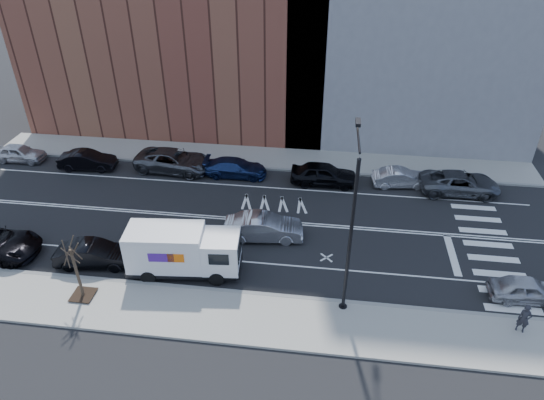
% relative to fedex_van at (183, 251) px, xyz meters
% --- Properties ---
extents(ground, '(120.00, 120.00, 0.00)m').
position_rel_fedex_van_xyz_m(ground, '(2.12, 5.60, -1.54)').
color(ground, black).
rests_on(ground, ground).
extents(sidewalk_near, '(44.00, 3.60, 0.15)m').
position_rel_fedex_van_xyz_m(sidewalk_near, '(2.12, -3.20, -1.47)').
color(sidewalk_near, gray).
rests_on(sidewalk_near, ground).
extents(sidewalk_far, '(44.00, 3.60, 0.15)m').
position_rel_fedex_van_xyz_m(sidewalk_far, '(2.12, 14.40, -1.47)').
color(sidewalk_far, gray).
rests_on(sidewalk_far, ground).
extents(curb_near, '(44.00, 0.25, 0.17)m').
position_rel_fedex_van_xyz_m(curb_near, '(2.12, -1.40, -1.46)').
color(curb_near, gray).
rests_on(curb_near, ground).
extents(curb_far, '(44.00, 0.25, 0.17)m').
position_rel_fedex_van_xyz_m(curb_far, '(2.12, 12.60, -1.46)').
color(curb_far, gray).
rests_on(curb_far, ground).
extents(crosswalk, '(3.00, 14.00, 0.01)m').
position_rel_fedex_van_xyz_m(crosswalk, '(18.12, 5.60, -1.54)').
color(crosswalk, white).
rests_on(crosswalk, ground).
extents(road_markings, '(40.00, 8.60, 0.01)m').
position_rel_fedex_van_xyz_m(road_markings, '(2.12, 5.60, -1.54)').
color(road_markings, white).
rests_on(road_markings, ground).
extents(streetlight, '(0.44, 4.02, 9.34)m').
position_rel_fedex_van_xyz_m(streetlight, '(9.12, -1.31, 3.54)').
color(streetlight, black).
rests_on(streetlight, ground).
extents(street_tree, '(1.20, 1.20, 3.75)m').
position_rel_fedex_van_xyz_m(street_tree, '(-4.88, -2.80, -0.09)').
color(street_tree, black).
rests_on(street_tree, ground).
extents(fedex_van, '(6.60, 2.76, 2.94)m').
position_rel_fedex_van_xyz_m(fedex_van, '(0.00, 0.00, 0.00)').
color(fedex_van, black).
rests_on(fedex_van, ground).
extents(far_parked_a, '(4.15, 1.70, 1.41)m').
position_rel_fedex_van_xyz_m(far_parked_a, '(-17.08, 11.49, -0.84)').
color(far_parked_a, '#BBBBC0').
rests_on(far_parked_a, ground).
extents(far_parked_b, '(4.52, 1.87, 1.46)m').
position_rel_fedex_van_xyz_m(far_parked_b, '(-10.99, 10.96, -0.82)').
color(far_parked_b, black).
rests_on(far_parked_b, ground).
extents(far_parked_c, '(6.22, 3.25, 1.67)m').
position_rel_fedex_van_xyz_m(far_parked_c, '(-4.16, 11.58, -0.71)').
color(far_parked_c, '#4A4B51').
rests_on(far_parked_c, ground).
extents(far_parked_d, '(4.81, 2.01, 1.39)m').
position_rel_fedex_van_xyz_m(far_parked_d, '(0.80, 11.35, -0.85)').
color(far_parked_d, navy).
rests_on(far_parked_d, ground).
extents(far_parked_e, '(4.94, 2.02, 1.68)m').
position_rel_fedex_van_xyz_m(far_parked_e, '(7.57, 11.00, -0.70)').
color(far_parked_e, black).
rests_on(far_parked_e, ground).
extents(far_parked_f, '(4.27, 1.95, 1.36)m').
position_rel_fedex_van_xyz_m(far_parked_f, '(13.24, 11.44, -0.86)').
color(far_parked_f, silver).
rests_on(far_parked_f, ground).
extents(far_parked_g, '(5.76, 2.81, 1.58)m').
position_rel_fedex_van_xyz_m(far_parked_g, '(17.42, 11.02, -0.75)').
color(far_parked_g, '#52545A').
rests_on(far_parked_g, ground).
extents(driving_sedan, '(5.10, 2.26, 1.63)m').
position_rel_fedex_van_xyz_m(driving_sedan, '(4.08, 3.78, -0.73)').
color(driving_sedan, '#ABABB0').
rests_on(driving_sedan, ground).
extents(near_parked_rear_a, '(4.67, 2.06, 1.49)m').
position_rel_fedex_van_xyz_m(near_parked_rear_a, '(-5.38, -0.05, -0.80)').
color(near_parked_rear_a, black).
rests_on(near_parked_rear_a, ground).
extents(near_parked_front, '(4.01, 1.72, 1.35)m').
position_rel_fedex_van_xyz_m(near_parked_front, '(18.88, 0.21, -0.87)').
color(near_parked_front, '#AEAEB3').
rests_on(near_parked_front, ground).
extents(pedestrian, '(0.69, 0.55, 1.65)m').
position_rel_fedex_van_xyz_m(pedestrian, '(17.92, -2.32, -0.57)').
color(pedestrian, '#24242A').
rests_on(pedestrian, sidewalk_near).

